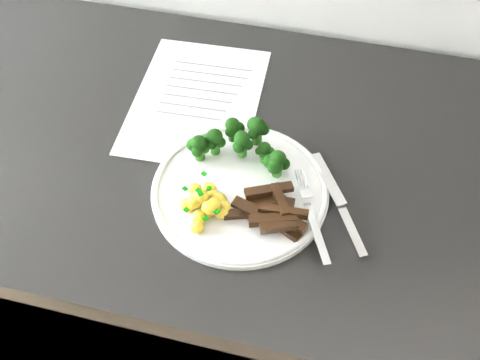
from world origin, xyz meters
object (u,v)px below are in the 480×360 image
potatoes (206,204)px  fork (313,219)px  plate (240,190)px  beef_strips (271,211)px  counter (280,300)px  broccoli (242,143)px  knife (344,215)px  recipe_paper (197,99)px

potatoes → fork: (0.14, 0.02, -0.01)m
plate → beef_strips: 0.06m
counter → broccoli: bearing=-166.8°
potatoes → beef_strips: bearing=7.9°
fork → knife: size_ratio=0.92×
plate → knife: size_ratio=1.54×
recipe_paper → potatoes: 0.23m
plate → broccoli: size_ratio=1.65×
plate → counter: bearing=48.1°
potatoes → broccoli: bearing=77.0°
plate → beef_strips: beef_strips is taller
potatoes → knife: (0.19, 0.04, -0.01)m
beef_strips → knife: 0.10m
recipe_paper → counter: bearing=-26.6°
fork → recipe_paper: bearing=138.0°
knife → beef_strips: bearing=-164.9°
counter → knife: size_ratio=14.79×
broccoli → beef_strips: 0.11m
counter → potatoes: potatoes is taller
knife → potatoes: bearing=-168.2°
counter → knife: knife is taller
recipe_paper → knife: knife is taller
broccoli → fork: size_ratio=1.02×
counter → plate: bearing=-131.9°
plate → broccoli: bearing=100.9°
plate → beef_strips: size_ratio=2.16×
potatoes → beef_strips: 0.09m
counter → plate: 0.48m
counter → potatoes: (-0.11, -0.13, 0.48)m
counter → beef_strips: size_ratio=20.67×
plate → potatoes: size_ratio=3.00×
recipe_paper → potatoes: (0.08, -0.22, 0.02)m
counter → fork: 0.49m
recipe_paper → broccoli: 0.16m
fork → counter: bearing=109.5°
broccoli → fork: 0.15m
plate → knife: bearing=-3.2°
plate → knife: 0.15m
counter → broccoli: 0.50m
recipe_paper → potatoes: potatoes is taller
recipe_paper → broccoli: broccoli is taller
recipe_paper → beef_strips: beef_strips is taller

